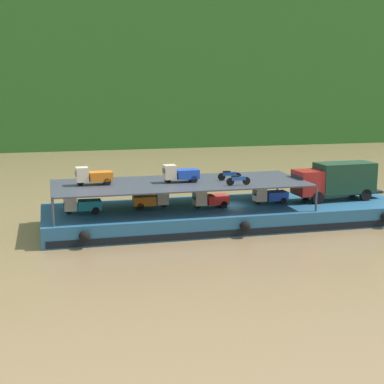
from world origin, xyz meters
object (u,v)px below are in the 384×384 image
at_px(cargo_barge, 227,214).
at_px(mini_truck_upper_stern, 93,176).
at_px(mini_truck_lower_mid, 210,199).
at_px(mini_truck_upper_mid, 180,173).
at_px(motorcycle_upper_centre, 229,175).
at_px(mini_truck_lower_stern, 82,204).
at_px(mini_truck_lower_aft, 151,199).
at_px(motorcycle_upper_port, 238,180).
at_px(mini_truck_lower_fore, 270,195).
at_px(covered_lorry, 336,180).

height_order(cargo_barge, mini_truck_upper_stern, mini_truck_upper_stern).
distance_m(mini_truck_lower_mid, mini_truck_upper_mid, 3.06).
bearing_deg(motorcycle_upper_centre, mini_truck_upper_stern, 176.91).
height_order(mini_truck_lower_mid, mini_truck_upper_mid, mini_truck_upper_mid).
relative_size(mini_truck_lower_stern, mini_truck_upper_stern, 0.99).
relative_size(cargo_barge, mini_truck_upper_stern, 10.31).
relative_size(mini_truck_lower_aft, motorcycle_upper_centre, 1.45).
distance_m(cargo_barge, mini_truck_lower_stern, 11.45).
bearing_deg(mini_truck_lower_mid, mini_truck_upper_stern, 172.62).
distance_m(mini_truck_upper_stern, motorcycle_upper_port, 10.93).
relative_size(mini_truck_lower_fore, motorcycle_upper_centre, 1.44).
bearing_deg(mini_truck_lower_mid, mini_truck_lower_aft, 167.01).
xyz_separation_m(mini_truck_upper_stern, motorcycle_upper_port, (10.54, -2.88, -0.26)).
bearing_deg(mini_truck_lower_fore, mini_truck_upper_stern, 176.51).
xyz_separation_m(mini_truck_upper_mid, motorcycle_upper_centre, (3.96, -0.10, -0.26)).
relative_size(mini_truck_upper_mid, motorcycle_upper_centre, 1.45).
bearing_deg(mini_truck_lower_mid, motorcycle_upper_centre, 18.15).
bearing_deg(mini_truck_lower_aft, motorcycle_upper_port, -24.17).
relative_size(mini_truck_upper_stern, mini_truck_upper_mid, 1.01).
height_order(mini_truck_lower_mid, motorcycle_upper_centre, motorcycle_upper_centre).
bearing_deg(motorcycle_upper_centre, mini_truck_lower_aft, 175.84).
height_order(mini_truck_lower_stern, motorcycle_upper_port, motorcycle_upper_port).
xyz_separation_m(mini_truck_lower_aft, mini_truck_lower_mid, (4.44, -1.02, 0.00)).
bearing_deg(mini_truck_lower_mid, mini_truck_upper_mid, 163.12).
bearing_deg(mini_truck_lower_fore, cargo_barge, 175.95).
bearing_deg(mini_truck_lower_fore, motorcycle_upper_port, -149.11).
xyz_separation_m(covered_lorry, mini_truck_lower_mid, (-10.95, -0.34, -1.00)).
xyz_separation_m(mini_truck_lower_mid, motorcycle_upper_port, (1.70, -1.73, 1.74)).
relative_size(mini_truck_upper_mid, motorcycle_upper_port, 1.45).
bearing_deg(mini_truck_upper_mid, mini_truck_lower_stern, -178.11).
height_order(mini_truck_lower_aft, mini_truck_upper_stern, mini_truck_upper_stern).
distance_m(cargo_barge, mini_truck_lower_fore, 3.82).
distance_m(mini_truck_lower_mid, mini_truck_upper_stern, 9.14).
bearing_deg(covered_lorry, mini_truck_lower_aft, 177.44).
xyz_separation_m(covered_lorry, motorcycle_upper_centre, (-9.20, 0.24, 0.74)).
bearing_deg(mini_truck_upper_stern, motorcycle_upper_centre, -3.09).
distance_m(cargo_barge, mini_truck_upper_mid, 5.11).
height_order(mini_truck_lower_fore, motorcycle_upper_port, motorcycle_upper_port).
height_order(mini_truck_lower_stern, mini_truck_upper_stern, mini_truck_upper_stern).
xyz_separation_m(mini_truck_upper_stern, motorcycle_upper_centre, (10.60, -0.57, -0.26)).
distance_m(covered_lorry, motorcycle_upper_centre, 9.24).
bearing_deg(mini_truck_lower_stern, mini_truck_lower_mid, -2.45).
bearing_deg(mini_truck_lower_fore, motorcycle_upper_centre, 175.23).
bearing_deg(mini_truck_lower_stern, covered_lorry, -0.23).
height_order(covered_lorry, motorcycle_upper_port, covered_lorry).
relative_size(cargo_barge, motorcycle_upper_centre, 15.12).
relative_size(mini_truck_lower_mid, mini_truck_upper_stern, 1.00).
bearing_deg(covered_lorry, motorcycle_upper_port, -167.42).
xyz_separation_m(mini_truck_lower_fore, mini_truck_upper_stern, (-13.93, 0.85, 2.00)).
relative_size(mini_truck_lower_fore, mini_truck_upper_stern, 0.98).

